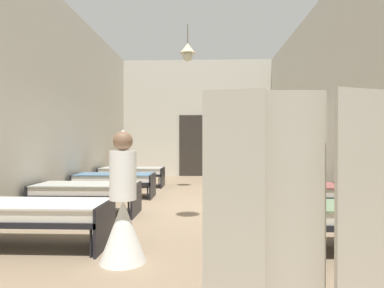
{
  "coord_description": "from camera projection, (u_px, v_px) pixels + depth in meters",
  "views": [
    {
      "loc": [
        0.32,
        -7.01,
        1.35
      ],
      "look_at": [
        0.0,
        1.08,
        1.3
      ],
      "focal_mm": 31.02,
      "sensor_mm": 36.0,
      "label": 1
    }
  ],
  "objects": [
    {
      "name": "nurse_near_aisle",
      "position": [
        211.0,
        170.0,
        9.71
      ],
      "size": [
        0.52,
        0.52,
        1.49
      ],
      "rotation": [
        0.0,
        0.0,
        4.24
      ],
      "color": "white",
      "rests_on": "ground"
    },
    {
      "name": "nurse_mid_aisle",
      "position": [
        123.0,
        215.0,
        3.72
      ],
      "size": [
        0.52,
        0.52,
        1.49
      ],
      "rotation": [
        0.0,
        0.0,
        5.02
      ],
      "color": "white",
      "rests_on": "ground"
    },
    {
      "name": "bed_right_row_2",
      "position": [
        270.0,
        180.0,
        7.9
      ],
      "size": [
        1.9,
        0.84,
        0.57
      ],
      "color": "black",
      "rests_on": "ground"
    },
    {
      "name": "bed_right_row_0",
      "position": [
        331.0,
        215.0,
        4.1
      ],
      "size": [
        1.9,
        0.84,
        0.57
      ],
      "color": "black",
      "rests_on": "ground"
    },
    {
      "name": "bed_left_row_3",
      "position": [
        132.0,
        172.0,
        9.95
      ],
      "size": [
        1.9,
        0.84,
        0.57
      ],
      "color": "black",
      "rests_on": "ground"
    },
    {
      "name": "bed_right_row_1",
      "position": [
        291.0,
        192.0,
        6.0
      ],
      "size": [
        1.9,
        0.84,
        0.57
      ],
      "color": "black",
      "rests_on": "ground"
    },
    {
      "name": "bed_right_row_3",
      "position": [
        258.0,
        173.0,
        9.8
      ],
      "size": [
        1.9,
        0.84,
        0.57
      ],
      "color": "black",
      "rests_on": "ground"
    },
    {
      "name": "bed_left_row_0",
      "position": [
        34.0,
        213.0,
        4.25
      ],
      "size": [
        1.9,
        0.84,
        0.57
      ],
      "color": "black",
      "rests_on": "ground"
    },
    {
      "name": "ground_plane",
      "position": [
        190.0,
        208.0,
        7.03
      ],
      "size": [
        6.46,
        12.76,
        0.1
      ],
      "primitive_type": "cube",
      "color": "#8C755B"
    },
    {
      "name": "room_shell",
      "position": [
        192.0,
        104.0,
        8.31
      ],
      "size": [
        6.26,
        12.36,
        4.59
      ],
      "color": "beige",
      "rests_on": "ground"
    },
    {
      "name": "bed_left_row_2",
      "position": [
        115.0,
        179.0,
        8.05
      ],
      "size": [
        1.9,
        0.84,
        0.57
      ],
      "color": "black",
      "rests_on": "ground"
    },
    {
      "name": "bed_left_row_1",
      "position": [
        87.0,
        191.0,
        6.15
      ],
      "size": [
        1.9,
        0.84,
        0.57
      ],
      "color": "black",
      "rests_on": "ground"
    },
    {
      "name": "privacy_screen",
      "position": [
        296.0,
        217.0,
        2.21
      ],
      "size": [
        1.25,
        0.18,
        1.7
      ],
      "rotation": [
        0.0,
        0.0,
        0.06
      ],
      "color": "#BCB29E",
      "rests_on": "ground"
    }
  ]
}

